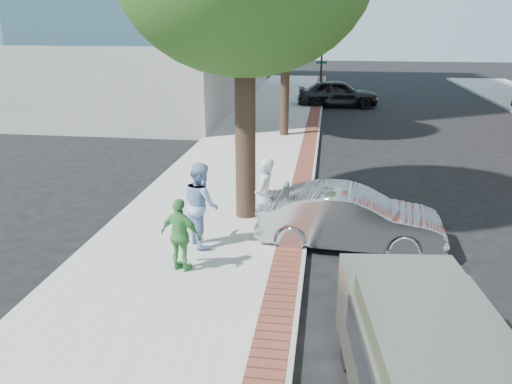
% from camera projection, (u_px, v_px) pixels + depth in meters
% --- Properties ---
extents(ground, '(120.00, 120.00, 0.00)m').
position_uv_depth(ground, '(258.00, 252.00, 11.45)').
color(ground, black).
rests_on(ground, ground).
extents(sidewalk, '(5.00, 60.00, 0.15)m').
position_uv_depth(sidewalk, '(249.00, 158.00, 19.12)').
color(sidewalk, '#9E9991').
rests_on(sidewalk, ground).
extents(brick_strip, '(0.60, 60.00, 0.01)m').
position_uv_depth(brick_strip, '(306.00, 158.00, 18.79)').
color(brick_strip, brown).
rests_on(brick_strip, sidewalk).
extents(curb, '(0.10, 60.00, 0.15)m').
position_uv_depth(curb, '(315.00, 160.00, 18.77)').
color(curb, gray).
rests_on(curb, ground).
extents(office_base, '(18.20, 22.20, 4.00)m').
position_uv_depth(office_base, '(111.00, 69.00, 33.16)').
color(office_base, gray).
rests_on(office_base, ground).
extents(signal_near, '(0.70, 0.15, 3.80)m').
position_uv_depth(signal_near, '(321.00, 68.00, 31.19)').
color(signal_near, black).
rests_on(signal_near, ground).
extents(tree_far, '(4.80, 4.80, 7.14)m').
position_uv_depth(tree_far, '(286.00, 15.00, 21.03)').
color(tree_far, black).
rests_on(tree_far, sidewalk).
extents(parking_meter, '(0.12, 0.32, 1.47)m').
position_uv_depth(parking_meter, '(286.00, 199.00, 11.29)').
color(parking_meter, gray).
rests_on(parking_meter, sidewalk).
extents(person_gray, '(0.51, 0.73, 1.89)m').
position_uv_depth(person_gray, '(264.00, 197.00, 11.77)').
color(person_gray, '#B7B8BD').
rests_on(person_gray, sidewalk).
extents(person_officer, '(1.13, 1.19, 1.93)m').
position_uv_depth(person_officer, '(201.00, 204.00, 11.26)').
color(person_officer, '#85A0CE').
rests_on(person_officer, sidewalk).
extents(person_green, '(0.98, 0.61, 1.55)m').
position_uv_depth(person_green, '(181.00, 235.00, 10.09)').
color(person_green, '#469A46').
rests_on(person_green, sidewalk).
extents(sedan_silver, '(4.33, 1.73, 1.40)m').
position_uv_depth(sedan_silver, '(350.00, 218.00, 11.57)').
color(sedan_silver, '#A6A9AD').
rests_on(sedan_silver, ground).
extents(bg_car, '(5.07, 2.39, 1.68)m').
position_uv_depth(bg_car, '(338.00, 93.00, 30.70)').
color(bg_car, black).
rests_on(bg_car, ground).
extents(van, '(2.24, 4.75, 1.69)m').
position_uv_depth(van, '(430.00, 374.00, 6.11)').
color(van, '#9C9580').
rests_on(van, ground).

